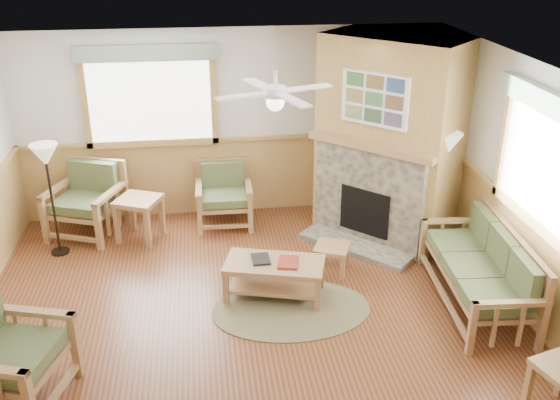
{
  "coord_description": "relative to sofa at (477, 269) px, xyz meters",
  "views": [
    {
      "loc": [
        -0.44,
        -5.58,
        3.98
      ],
      "look_at": [
        0.4,
        0.7,
        1.15
      ],
      "focal_mm": 40.0,
      "sensor_mm": 36.0,
      "label": 1
    }
  ],
  "objects": [
    {
      "name": "floor",
      "position": [
        -2.55,
        -0.12,
        -0.45
      ],
      "size": [
        6.0,
        6.0,
        0.01
      ],
      "primitive_type": "cube",
      "color": "brown",
      "rests_on": "ground"
    },
    {
      "name": "ceiling",
      "position": [
        -2.55,
        -0.12,
        2.26
      ],
      "size": [
        6.0,
        6.0,
        0.01
      ],
      "primitive_type": "cube",
      "color": "white",
      "rests_on": "floor"
    },
    {
      "name": "wall_back",
      "position": [
        -2.55,
        2.88,
        0.91
      ],
      "size": [
        6.0,
        0.02,
        2.7
      ],
      "primitive_type": "cube",
      "color": "silver",
      "rests_on": "floor"
    },
    {
      "name": "wall_right",
      "position": [
        0.45,
        -0.12,
        0.91
      ],
      "size": [
        0.02,
        6.0,
        2.7
      ],
      "primitive_type": "cube",
      "color": "silver",
      "rests_on": "floor"
    },
    {
      "name": "wainscot",
      "position": [
        -2.55,
        -0.12,
        0.11
      ],
      "size": [
        6.0,
        6.0,
        1.1
      ],
      "primitive_type": null,
      "color": "#A98345",
      "rests_on": "floor"
    },
    {
      "name": "fireplace",
      "position": [
        -0.5,
        1.93,
        0.91
      ],
      "size": [
        3.11,
        3.11,
        2.7
      ],
      "primitive_type": null,
      "rotation": [
        0.0,
        0.0,
        -0.79
      ],
      "color": "#A98345",
      "rests_on": "floor"
    },
    {
      "name": "window_back",
      "position": [
        -3.65,
        2.84,
        2.09
      ],
      "size": [
        1.9,
        0.16,
        1.5
      ],
      "primitive_type": null,
      "color": "white",
      "rests_on": "wall_back"
    },
    {
      "name": "ceiling_fan",
      "position": [
        -2.25,
        0.18,
        2.22
      ],
      "size": [
        1.59,
        1.59,
        0.36
      ],
      "primitive_type": null,
      "rotation": [
        0.0,
        0.0,
        0.35
      ],
      "color": "white",
      "rests_on": "ceiling"
    },
    {
      "name": "sofa",
      "position": [
        0.0,
        0.0,
        0.0
      ],
      "size": [
        1.97,
        0.93,
        0.88
      ],
      "primitive_type": null,
      "rotation": [
        0.0,
        0.0,
        -1.65
      ],
      "color": "#9F764A",
      "rests_on": "floor"
    },
    {
      "name": "armchair_back_left",
      "position": [
        -4.6,
        2.36,
        0.05
      ],
      "size": [
        1.13,
        1.13,
        0.98
      ],
      "primitive_type": null,
      "rotation": [
        0.0,
        0.0,
        -0.38
      ],
      "color": "#9F764A",
      "rests_on": "floor"
    },
    {
      "name": "armchair_back_right",
      "position": [
        -2.7,
        2.43,
        -0.01
      ],
      "size": [
        0.78,
        0.78,
        0.86
      ],
      "primitive_type": null,
      "rotation": [
        0.0,
        0.0,
        -0.02
      ],
      "color": "#9F764A",
      "rests_on": "floor"
    },
    {
      "name": "armchair_left",
      "position": [
        -4.78,
        -0.96,
        0.06
      ],
      "size": [
        1.12,
        1.12,
        1.01
      ],
      "primitive_type": null,
      "rotation": [
        0.0,
        0.0,
        1.27
      ],
      "color": "#9F764A",
      "rests_on": "floor"
    },
    {
      "name": "coffee_table",
      "position": [
        -2.23,
        0.43,
        -0.22
      ],
      "size": [
        1.23,
        0.85,
        0.45
      ],
      "primitive_type": null,
      "rotation": [
        0.0,
        0.0,
        -0.28
      ],
      "color": "#9F764A",
      "rests_on": "floor"
    },
    {
      "name": "end_table_chairs",
      "position": [
        -3.87,
        2.1,
        -0.14
      ],
      "size": [
        0.7,
        0.69,
        0.6
      ],
      "primitive_type": null,
      "rotation": [
        0.0,
        0.0,
        -0.41
      ],
      "color": "#9F764A",
      "rests_on": "floor"
    },
    {
      "name": "footstool",
      "position": [
        -1.46,
        0.9,
        -0.26
      ],
      "size": [
        0.54,
        0.54,
        0.35
      ],
      "primitive_type": null,
      "rotation": [
        0.0,
        0.0,
        -0.43
      ],
      "color": "#9F764A",
      "rests_on": "floor"
    },
    {
      "name": "braided_rug",
      "position": [
        -2.08,
        0.11,
        -0.43
      ],
      "size": [
        2.34,
        2.34,
        0.01
      ],
      "primitive_type": "cylinder",
      "rotation": [
        0.0,
        0.0,
        0.4
      ],
      "color": "brown",
      "rests_on": "floor"
    },
    {
      "name": "floor_lamp_left",
      "position": [
        -4.9,
        1.84,
        0.31
      ],
      "size": [
        0.41,
        0.41,
        1.51
      ],
      "primitive_type": null,
      "rotation": [
        0.0,
        0.0,
        -0.21
      ],
      "color": "black",
      "rests_on": "floor"
    },
    {
      "name": "floor_lamp_right",
      "position": [
        0.0,
        1.22,
        0.38
      ],
      "size": [
        0.48,
        0.48,
        1.64
      ],
      "primitive_type": null,
      "rotation": [
        0.0,
        0.0,
        -0.35
      ],
      "color": "black",
      "rests_on": "floor"
    },
    {
      "name": "book_red",
      "position": [
        -2.08,
        0.38,
        0.04
      ],
      "size": [
        0.28,
        0.34,
        0.03
      ],
      "primitive_type": "cube",
      "rotation": [
        0.0,
        0.0,
        -0.23
      ],
      "color": "maroon",
      "rests_on": "coffee_table"
    },
    {
      "name": "book_dark",
      "position": [
        -2.38,
        0.5,
        0.03
      ],
      "size": [
        0.21,
        0.28,
        0.03
      ],
      "primitive_type": "cube",
      "rotation": [
        0.0,
        0.0,
        0.03
      ],
      "color": "black",
      "rests_on": "coffee_table"
    }
  ]
}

